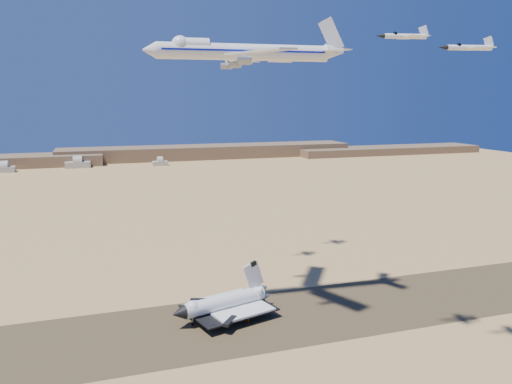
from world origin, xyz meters
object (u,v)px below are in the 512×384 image
object	(u,v)px
shuttle	(224,304)
chase_jet_b	(468,47)
crew_c	(248,321)
carrier_747	(239,52)
chase_jet_c	(240,62)
chase_jet_d	(279,61)
chase_jet_a	(404,36)
crew_a	(237,320)
crew_b	(249,319)

from	to	relation	value
shuttle	chase_jet_b	xyz separation A→B (m)	(56.21, -57.81, 91.58)
crew_c	carrier_747	bearing A→B (deg)	-52.00
chase_jet_c	chase_jet_d	xyz separation A→B (m)	(24.79, 14.95, 2.12)
chase_jet_a	chase_jet_d	bearing A→B (deg)	99.77
chase_jet_b	chase_jet_d	xyz separation A→B (m)	(-9.61, 123.41, 5.09)
carrier_747	crew_c	bearing A→B (deg)	-85.22
crew_a	chase_jet_c	distance (m)	115.48
shuttle	crew_c	distance (m)	12.01
carrier_747	crew_c	distance (m)	99.42
crew_b	chase_jet_b	distance (m)	119.14
carrier_747	chase_jet_a	world-z (taller)	carrier_747
crew_a	crew_b	xyz separation A→B (m)	(4.60, -0.37, -0.07)
chase_jet_a	chase_jet_c	size ratio (longest dim) A/B	1.11
crew_c	chase_jet_c	size ratio (longest dim) A/B	0.13
chase_jet_c	chase_jet_d	distance (m)	29.03
crew_a	crew_c	bearing A→B (deg)	-100.70
crew_a	crew_b	distance (m)	4.62
crew_c	chase_jet_b	bearing A→B (deg)	172.47
chase_jet_a	chase_jet_c	bearing A→B (deg)	114.28
chase_jet_b	chase_jet_d	world-z (taller)	chase_jet_d
carrier_747	chase_jet_d	bearing A→B (deg)	62.60
chase_jet_b	chase_jet_c	world-z (taller)	chase_jet_c
crew_c	chase_jet_a	distance (m)	112.78
carrier_747	chase_jet_b	distance (m)	77.81
shuttle	chase_jet_c	world-z (taller)	chase_jet_c
chase_jet_c	chase_jet_a	bearing A→B (deg)	-77.90
crew_b	chase_jet_c	size ratio (longest dim) A/B	0.12
shuttle	chase_jet_d	bearing A→B (deg)	39.00
chase_jet_b	crew_c	bearing A→B (deg)	146.69
shuttle	chase_jet_d	xyz separation A→B (m)	(46.60, 65.60, 96.67)
carrier_747	crew_b	size ratio (longest dim) A/B	43.27
chase_jet_a	chase_jet_b	bearing A→B (deg)	-37.70
crew_c	chase_jet_b	distance (m)	118.60
crew_b	chase_jet_a	xyz separation A→B (m)	(36.14, -38.13, 100.27)
crew_b	chase_jet_b	size ratio (longest dim) A/B	0.11
shuttle	crew_a	size ratio (longest dim) A/B	22.32
chase_jet_a	chase_jet_c	world-z (taller)	chase_jet_a
crew_a	chase_jet_c	xyz separation A→B (m)	(18.14, 56.57, 99.03)
crew_c	chase_jet_d	distance (m)	131.34
carrier_747	chase_jet_a	size ratio (longest dim) A/B	4.63
carrier_747	crew_a	size ratio (longest dim) A/B	40.03
shuttle	crew_b	world-z (taller)	shuttle
crew_c	crew_a	bearing A→B (deg)	3.96
crew_c	chase_jet_d	world-z (taller)	chase_jet_d
chase_jet_d	crew_b	bearing A→B (deg)	-118.54
shuttle	chase_jet_d	size ratio (longest dim) A/B	2.54
carrier_747	chase_jet_b	bearing A→B (deg)	-46.44
chase_jet_a	chase_jet_d	distance (m)	110.05
crew_b	chase_jet_a	world-z (taller)	chase_jet_a
chase_jet_b	chase_jet_d	size ratio (longest dim) A/B	0.98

